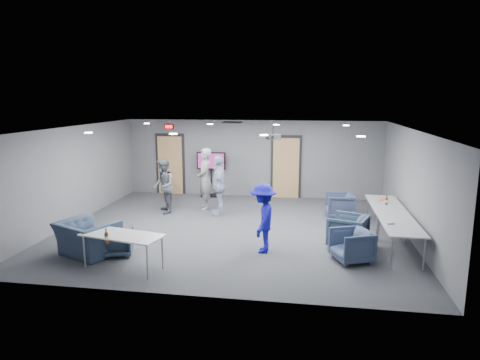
# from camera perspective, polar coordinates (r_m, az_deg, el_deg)

# --- Properties ---
(floor) EXTENTS (9.00, 9.00, 0.00)m
(floor) POSITION_cam_1_polar(r_m,az_deg,el_deg) (11.56, -0.98, -6.54)
(floor) COLOR #373A3E
(floor) RESTS_ON ground
(ceiling) EXTENTS (9.00, 9.00, 0.00)m
(ceiling) POSITION_cam_1_polar(r_m,az_deg,el_deg) (11.05, -1.03, 6.94)
(ceiling) COLOR white
(ceiling) RESTS_ON wall_back
(wall_back) EXTENTS (9.00, 0.02, 2.70)m
(wall_back) POSITION_cam_1_polar(r_m,az_deg,el_deg) (15.13, 1.63, 2.87)
(wall_back) COLOR slate
(wall_back) RESTS_ON floor
(wall_front) EXTENTS (9.00, 0.02, 2.70)m
(wall_front) POSITION_cam_1_polar(r_m,az_deg,el_deg) (7.43, -6.40, -5.71)
(wall_front) COLOR slate
(wall_front) RESTS_ON floor
(wall_left) EXTENTS (0.02, 8.00, 2.70)m
(wall_left) POSITION_cam_1_polar(r_m,az_deg,el_deg) (12.79, -21.28, 0.64)
(wall_left) COLOR slate
(wall_left) RESTS_ON floor
(wall_right) EXTENTS (0.02, 8.00, 2.70)m
(wall_right) POSITION_cam_1_polar(r_m,az_deg,el_deg) (11.36, 21.96, -0.63)
(wall_right) COLOR slate
(wall_right) RESTS_ON floor
(door_left) EXTENTS (1.06, 0.17, 2.24)m
(door_left) POSITION_cam_1_polar(r_m,az_deg,el_deg) (15.79, -9.26, 2.04)
(door_left) COLOR black
(door_left) RESTS_ON wall_back
(door_right) EXTENTS (1.06, 0.17, 2.24)m
(door_right) POSITION_cam_1_polar(r_m,az_deg,el_deg) (15.02, 6.15, 1.66)
(door_right) COLOR black
(door_right) RESTS_ON wall_back
(exit_sign) EXTENTS (0.32, 0.08, 0.16)m
(exit_sign) POSITION_cam_1_polar(r_m,az_deg,el_deg) (15.62, -9.44, 7.04)
(exit_sign) COLOR black
(exit_sign) RESTS_ON wall_back
(hvac_diffuser) EXTENTS (0.60, 0.60, 0.03)m
(hvac_diffuser) POSITION_cam_1_polar(r_m,az_deg,el_deg) (13.89, -1.05, 7.69)
(hvac_diffuser) COLOR black
(hvac_diffuser) RESTS_ON ceiling
(downlights) EXTENTS (6.18, 3.78, 0.02)m
(downlights) POSITION_cam_1_polar(r_m,az_deg,el_deg) (11.05, -1.03, 6.86)
(downlights) COLOR white
(downlights) RESTS_ON ceiling
(person_a) EXTENTS (0.66, 0.81, 1.93)m
(person_a) POSITION_cam_1_polar(r_m,az_deg,el_deg) (13.44, -4.71, 0.14)
(person_a) COLOR gray
(person_a) RESTS_ON floor
(person_b) EXTENTS (0.92, 1.00, 1.67)m
(person_b) POSITION_cam_1_polar(r_m,az_deg,el_deg) (13.15, -10.19, -0.80)
(person_b) COLOR #505560
(person_b) RESTS_ON floor
(person_c) EXTENTS (0.63, 1.11, 1.79)m
(person_c) POSITION_cam_1_polar(r_m,az_deg,el_deg) (12.75, -2.85, -0.73)
(person_c) COLOR #A3B8D1
(person_c) RESTS_ON floor
(person_d) EXTENTS (0.62, 1.04, 1.58)m
(person_d) POSITION_cam_1_polar(r_m,az_deg,el_deg) (9.70, 3.08, -5.10)
(person_d) COLOR #1918A0
(person_d) RESTS_ON floor
(chair_right_a) EXTENTS (0.84, 0.82, 0.72)m
(chair_right_a) POSITION_cam_1_polar(r_m,az_deg,el_deg) (12.88, 13.12, -3.33)
(chair_right_a) COLOR #363F5D
(chair_right_a) RESTS_ON floor
(chair_right_b) EXTENTS (1.07, 1.06, 0.77)m
(chair_right_b) POSITION_cam_1_polar(r_m,az_deg,el_deg) (10.45, 14.17, -6.58)
(chair_right_b) COLOR #36495E
(chair_right_b) RESTS_ON floor
(chair_right_c) EXTENTS (1.00, 0.99, 0.70)m
(chair_right_c) POSITION_cam_1_polar(r_m,az_deg,el_deg) (9.57, 14.67, -8.47)
(chair_right_c) COLOR #3D4B6A
(chair_right_c) RESTS_ON floor
(chair_front_a) EXTENTS (0.84, 0.85, 0.63)m
(chair_front_a) POSITION_cam_1_polar(r_m,az_deg,el_deg) (10.03, -16.09, -7.85)
(chair_front_a) COLOR #324256
(chair_front_a) RESTS_ON floor
(chair_front_b) EXTENTS (1.52, 1.44, 0.78)m
(chair_front_b) POSITION_cam_1_polar(r_m,az_deg,el_deg) (10.19, -19.67, -7.32)
(chair_front_b) COLOR #334259
(chair_front_b) RESTS_ON floor
(table_right_a) EXTENTS (0.80, 1.93, 0.73)m
(table_right_a) POSITION_cam_1_polar(r_m,az_deg,el_deg) (11.94, 18.80, -3.13)
(table_right_a) COLOR #B9BCBF
(table_right_a) RESTS_ON floor
(table_right_b) EXTENTS (0.79, 1.90, 0.73)m
(table_right_b) POSITION_cam_1_polar(r_m,az_deg,el_deg) (10.14, 20.57, -5.71)
(table_right_b) COLOR #B9BCBF
(table_right_b) RESTS_ON floor
(table_front_left) EXTENTS (1.81, 1.06, 0.73)m
(table_front_left) POSITION_cam_1_polar(r_m,az_deg,el_deg) (9.11, -15.42, -7.29)
(table_front_left) COLOR #B9BCBF
(table_front_left) RESTS_ON floor
(bottle_front) EXTENTS (0.08, 0.08, 0.30)m
(bottle_front) POSITION_cam_1_polar(r_m,az_deg,el_deg) (8.63, -17.38, -7.34)
(bottle_front) COLOR #4F230D
(bottle_front) RESTS_ON table_front_left
(bottle_right) EXTENTS (0.07, 0.07, 0.27)m
(bottle_right) POSITION_cam_1_polar(r_m,az_deg,el_deg) (11.75, 18.94, -2.66)
(bottle_right) COLOR #4F230D
(bottle_right) RESTS_ON table_right_a
(snack_box) EXTENTS (0.23, 0.19, 0.04)m
(snack_box) POSITION_cam_1_polar(r_m,az_deg,el_deg) (12.16, 18.59, -2.57)
(snack_box) COLOR #CA5232
(snack_box) RESTS_ON table_right_a
(wrapper) EXTENTS (0.22, 0.19, 0.04)m
(wrapper) POSITION_cam_1_polar(r_m,az_deg,el_deg) (10.03, 19.26, -5.43)
(wrapper) COLOR silver
(wrapper) RESTS_ON table_right_b
(tv_stand) EXTENTS (1.03, 0.49, 1.58)m
(tv_stand) POSITION_cam_1_polar(r_m,az_deg,el_deg) (15.20, -3.85, 1.16)
(tv_stand) COLOR black
(tv_stand) RESTS_ON floor
(projector) EXTENTS (0.44, 0.42, 0.36)m
(projector) POSITION_cam_1_polar(r_m,az_deg,el_deg) (11.96, 4.45, 5.79)
(projector) COLOR black
(projector) RESTS_ON ceiling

